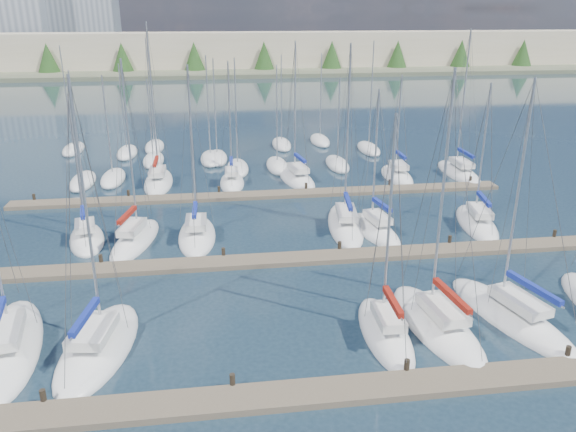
{
  "coord_description": "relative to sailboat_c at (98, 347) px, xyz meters",
  "views": [
    {
      "loc": [
        -4.37,
        -17.93,
        15.95
      ],
      "look_at": [
        0.0,
        14.0,
        4.0
      ],
      "focal_mm": 35.0,
      "sensor_mm": 36.0,
      "label": 1
    }
  ],
  "objects": [
    {
      "name": "dock_far",
      "position": [
        10.47,
        23.04,
        -0.03
      ],
      "size": [
        44.0,
        1.93,
        1.1
      ],
      "color": "#6B5E4C",
      "rests_on": "ground"
    },
    {
      "name": "sailboat_h",
      "position": [
        -3.32,
        14.44,
        0.0
      ],
      "size": [
        3.62,
        6.72,
        11.08
      ],
      "rotation": [
        0.0,
        0.0,
        0.2
      ],
      "color": "white",
      "rests_on": "ground"
    },
    {
      "name": "sailboat_i",
      "position": [
        0.21,
        13.7,
        0.02
      ],
      "size": [
        4.06,
        8.62,
        13.63
      ],
      "rotation": [
        0.0,
        0.0,
        -0.21
      ],
      "color": "white",
      "rests_on": "ground"
    },
    {
      "name": "distant_boats",
      "position": [
        6.13,
        36.79,
        0.11
      ],
      "size": [
        36.93,
        20.75,
        13.3
      ],
      "color": "#9EA0A5",
      "rests_on": "ground"
    },
    {
      "name": "sailboat_k",
      "position": [
        16.02,
        14.71,
        0.01
      ],
      "size": [
        3.83,
        9.85,
        14.41
      ],
      "rotation": [
        0.0,
        0.0,
        -0.13
      ],
      "color": "white",
      "rests_on": "ground"
    },
    {
      "name": "dock_mid",
      "position": [
        10.47,
        9.04,
        -0.03
      ],
      "size": [
        44.0,
        1.93,
        1.1
      ],
      "color": "#6B5E4C",
      "rests_on": "ground"
    },
    {
      "name": "sailboat_c",
      "position": [
        0.0,
        0.0,
        0.0
      ],
      "size": [
        4.47,
        8.89,
        14.08
      ],
      "rotation": [
        0.0,
        0.0,
        -0.16
      ],
      "color": "white",
      "rests_on": "ground"
    },
    {
      "name": "dock_near",
      "position": [
        10.47,
        -4.96,
        -0.03
      ],
      "size": [
        44.0,
        1.93,
        1.1
      ],
      "color": "#6B5E4C",
      "rests_on": "ground"
    },
    {
      "name": "sailboat_f",
      "position": [
        21.8,
        -0.0,
        -0.0
      ],
      "size": [
        4.79,
        9.97,
        13.6
      ],
      "rotation": [
        0.0,
        0.0,
        0.23
      ],
      "color": "white",
      "rests_on": "ground"
    },
    {
      "name": "sailboat_e",
      "position": [
        17.45,
        -0.29,
        0.0
      ],
      "size": [
        3.77,
        9.21,
        14.14
      ],
      "rotation": [
        0.0,
        0.0,
        0.1
      ],
      "color": "white",
      "rests_on": "ground"
    },
    {
      "name": "sailboat_d",
      "position": [
        14.5,
        -0.7,
        0.01
      ],
      "size": [
        2.52,
        7.39,
        12.2
      ],
      "rotation": [
        0.0,
        0.0,
        -0.03
      ],
      "color": "white",
      "rests_on": "ground"
    },
    {
      "name": "sailboat_m",
      "position": [
        26.3,
        13.65,
        -0.0
      ],
      "size": [
        4.07,
        8.59,
        11.62
      ],
      "rotation": [
        0.0,
        0.0,
        -0.19
      ],
      "color": "white",
      "rests_on": "ground"
    },
    {
      "name": "sailboat_p",
      "position": [
        14.18,
        27.68,
        0.01
      ],
      "size": [
        3.88,
        8.52,
        13.91
      ],
      "rotation": [
        0.0,
        0.0,
        0.14
      ],
      "color": "white",
      "rests_on": "ground"
    },
    {
      "name": "sailboat_l",
      "position": [
        17.98,
        13.29,
        0.0
      ],
      "size": [
        3.46,
        7.61,
        11.37
      ],
      "rotation": [
        0.0,
        0.0,
        0.15
      ],
      "color": "white",
      "rests_on": "ground"
    },
    {
      "name": "sailboat_q",
      "position": [
        24.31,
        27.35,
        -0.0
      ],
      "size": [
        2.76,
        7.32,
        10.76
      ],
      "rotation": [
        0.0,
        0.0,
        -0.03
      ],
      "color": "white",
      "rests_on": "ground"
    },
    {
      "name": "shoreline",
      "position": [
        -2.82,
        142.8,
        7.26
      ],
      "size": [
        400.0,
        60.0,
        38.0
      ],
      "color": "#666B51",
      "rests_on": "ground"
    },
    {
      "name": "sailboat_o",
      "position": [
        7.78,
        27.27,
        0.02
      ],
      "size": [
        2.54,
        6.43,
        12.23
      ],
      "rotation": [
        0.0,
        0.0,
        -0.04
      ],
      "color": "white",
      "rests_on": "ground"
    },
    {
      "name": "ground",
      "position": [
        10.47,
        53.03,
        -0.18
      ],
      "size": [
        400.0,
        400.0,
        0.0
      ],
      "primitive_type": "plane",
      "color": "#223544",
      "rests_on": "ground"
    },
    {
      "name": "sailboat_b",
      "position": [
        -4.41,
        0.62,
        -0.01
      ],
      "size": [
        4.67,
        10.13,
        13.26
      ],
      "rotation": [
        0.0,
        0.0,
        0.17
      ],
      "color": "white",
      "rests_on": "ground"
    },
    {
      "name": "sailboat_n",
      "position": [
        0.72,
        28.4,
        0.02
      ],
      "size": [
        2.67,
        8.76,
        15.62
      ],
      "rotation": [
        0.0,
        0.0,
        0.0
      ],
      "color": "white",
      "rests_on": "ground"
    },
    {
      "name": "sailboat_j",
      "position": [
        4.63,
        14.09,
        0.0
      ],
      "size": [
        2.82,
        7.81,
        13.15
      ],
      "rotation": [
        0.0,
        0.0,
        -0.01
      ],
      "color": "white",
      "rests_on": "ground"
    },
    {
      "name": "sailboat_r",
      "position": [
        30.93,
        27.52,
        0.01
      ],
      "size": [
        2.86,
        9.26,
        14.9
      ],
      "rotation": [
        0.0,
        0.0,
        -0.02
      ],
      "color": "white",
      "rests_on": "ground"
    }
  ]
}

